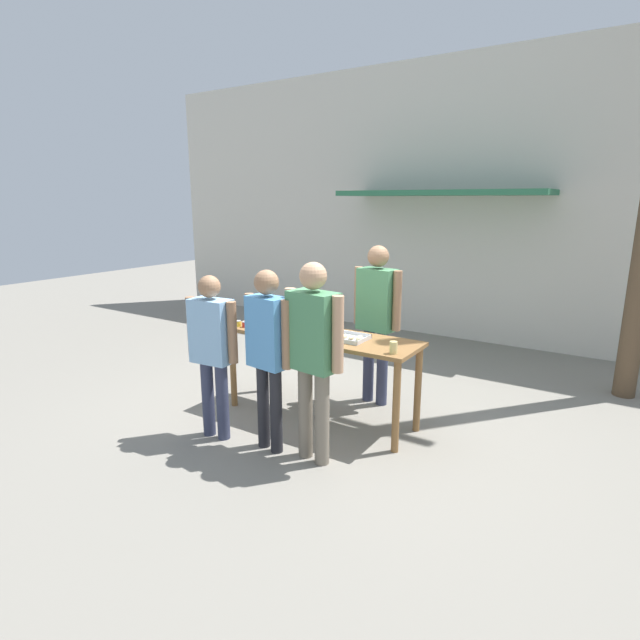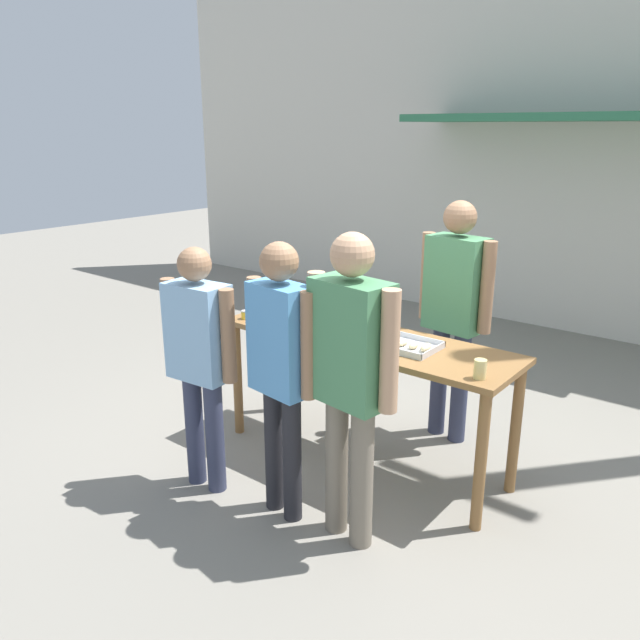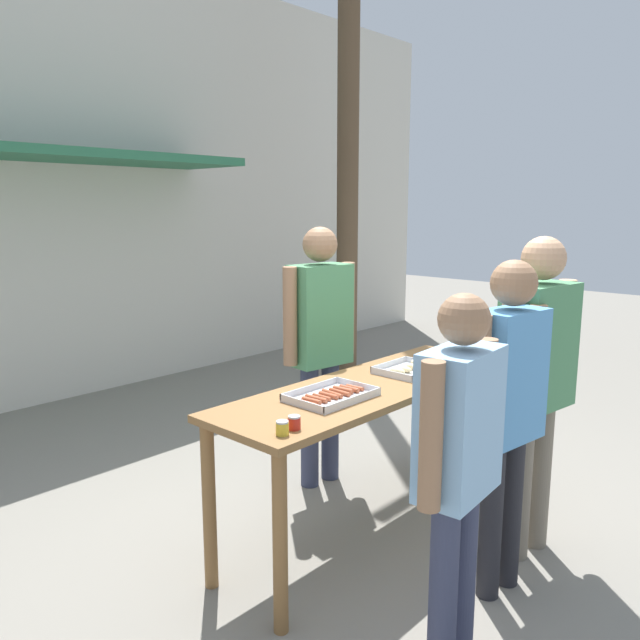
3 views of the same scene
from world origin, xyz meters
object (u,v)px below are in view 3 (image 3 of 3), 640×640
object	(u,v)px
food_tray_sausages	(331,396)
person_customer_waiting_in_line	(507,398)
condiment_jar_mustard	(282,428)
person_customer_holding_hotdog	(458,451)
beer_cup	(483,352)
person_customer_with_cup	(536,369)
utility_pole	(349,57)
condiment_jar_ketchup	(294,423)
food_tray_buns	(409,369)
person_server_behind_table	(320,333)

from	to	relation	value
food_tray_sausages	person_customer_waiting_in_line	size ratio (longest dim) A/B	0.27
condiment_jar_mustard	person_customer_holding_hotdog	distance (m)	0.78
beer_cup	person_customer_holding_hotdog	bearing A→B (deg)	-154.99
person_customer_with_cup	condiment_jar_mustard	bearing A→B (deg)	-14.84
utility_pole	person_customer_waiting_in_line	bearing A→B (deg)	-129.38
person_customer_with_cup	person_customer_waiting_in_line	bearing A→B (deg)	14.81
utility_pole	food_tray_sausages	bearing A→B (deg)	-140.98
condiment_jar_ketchup	person_customer_with_cup	size ratio (longest dim) A/B	0.04
person_customer_holding_hotdog	person_customer_with_cup	distance (m)	1.08
condiment_jar_mustard	person_customer_with_cup	size ratio (longest dim) A/B	0.04
person_customer_holding_hotdog	person_customer_waiting_in_line	world-z (taller)	person_customer_waiting_in_line
beer_cup	condiment_jar_mustard	bearing A→B (deg)	-179.81
food_tray_buns	person_customer_with_cup	size ratio (longest dim) A/B	0.21
beer_cup	person_customer_with_cup	bearing A→B (deg)	-130.07
beer_cup	person_customer_with_cup	size ratio (longest dim) A/B	0.06
person_server_behind_table	utility_pole	size ratio (longest dim) A/B	0.26
beer_cup	person_customer_waiting_in_line	distance (m)	1.14
beer_cup	person_customer_waiting_in_line	xyz separation A→B (m)	(-0.94, -0.64, 0.04)
person_customer_holding_hotdog	person_customer_waiting_in_line	xyz separation A→B (m)	(0.61, 0.09, 0.07)
food_tray_sausages	condiment_jar_mustard	xyz separation A→B (m)	(-0.56, -0.20, 0.02)
person_customer_waiting_in_line	person_customer_with_cup	bearing A→B (deg)	-165.45
person_customer_waiting_in_line	utility_pole	distance (m)	5.02
food_tray_buns	food_tray_sausages	bearing A→B (deg)	179.99
person_customer_waiting_in_line	food_tray_sausages	bearing A→B (deg)	-58.58
beer_cup	person_server_behind_table	xyz separation A→B (m)	(-0.62, 0.91, 0.10)
food_tray_sausages	beer_cup	bearing A→B (deg)	-8.32
person_server_behind_table	person_customer_waiting_in_line	distance (m)	1.58
person_customer_holding_hotdog	person_customer_with_cup	size ratio (longest dim) A/B	0.90
food_tray_buns	condiment_jar_mustard	distance (m)	1.30
person_customer_holding_hotdog	person_server_behind_table	bearing A→B (deg)	-124.45
condiment_jar_mustard	utility_pole	xyz separation A→B (m)	(3.68, 2.73, 2.58)
condiment_jar_mustard	person_customer_waiting_in_line	distance (m)	1.12
condiment_jar_mustard	condiment_jar_ketchup	bearing A→B (deg)	6.83
condiment_jar_mustard	beer_cup	bearing A→B (deg)	0.19
utility_pole	food_tray_buns	bearing A→B (deg)	-133.42
food_tray_buns	condiment_jar_mustard	bearing A→B (deg)	-171.25
food_tray_sausages	person_customer_with_cup	size ratio (longest dim) A/B	0.26
person_server_behind_table	beer_cup	bearing A→B (deg)	-48.00
person_customer_holding_hotdog	person_customer_with_cup	world-z (taller)	person_customer_with_cup
condiment_jar_mustard	person_server_behind_table	size ratio (longest dim) A/B	0.04
condiment_jar_mustard	person_customer_with_cup	distance (m)	1.49
beer_cup	person_customer_waiting_in_line	bearing A→B (deg)	-145.99
food_tray_sausages	condiment_jar_mustard	world-z (taller)	condiment_jar_mustard
food_tray_buns	person_customer_holding_hotdog	distance (m)	1.33
food_tray_buns	beer_cup	size ratio (longest dim) A/B	3.31
condiment_jar_ketchup	person_customer_waiting_in_line	world-z (taller)	person_customer_waiting_in_line
beer_cup	food_tray_sausages	bearing A→B (deg)	171.68
person_customer_waiting_in_line	utility_pole	bearing A→B (deg)	-121.84
condiment_jar_ketchup	beer_cup	world-z (taller)	beer_cup
condiment_jar_ketchup	beer_cup	bearing A→B (deg)	-0.13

